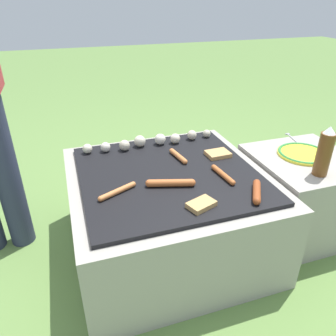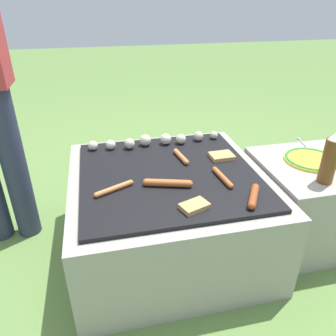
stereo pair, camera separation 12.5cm
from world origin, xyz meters
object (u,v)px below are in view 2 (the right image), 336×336
at_px(fork_utensil, 306,146).
at_px(condiment_bottle, 330,159).
at_px(plate_colorful, 311,159).
at_px(sausage_front_center, 222,177).

bearing_deg(fork_utensil, condiment_bottle, -111.28).
relative_size(condiment_bottle, fork_utensil, 1.04).
xyz_separation_m(condiment_bottle, fork_utensil, (0.13, 0.34, -0.10)).
distance_m(condiment_bottle, fork_utensil, 0.38).
distance_m(plate_colorful, fork_utensil, 0.17).
bearing_deg(condiment_bottle, sausage_front_center, 164.84).
xyz_separation_m(sausage_front_center, condiment_bottle, (0.42, -0.11, 0.10)).
height_order(plate_colorful, fork_utensil, plate_colorful).
xyz_separation_m(sausage_front_center, plate_colorful, (0.48, 0.07, -0.00)).
relative_size(sausage_front_center, plate_colorful, 0.71).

